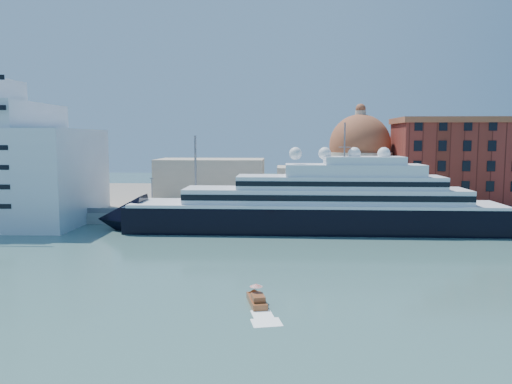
{
  "coord_description": "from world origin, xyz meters",
  "views": [
    {
      "loc": [
        0.59,
        -83.24,
        19.96
      ],
      "look_at": [
        -4.92,
        18.0,
        8.94
      ],
      "focal_mm": 35.0,
      "sensor_mm": 36.0,
      "label": 1
    }
  ],
  "objects": [
    {
      "name": "superyacht",
      "position": [
        4.87,
        23.0,
        4.67
      ],
      "size": [
        90.61,
        12.56,
        27.08
      ],
      "color": "black",
      "rests_on": "ground"
    },
    {
      "name": "quay",
      "position": [
        0.0,
        34.0,
        1.25
      ],
      "size": [
        180.0,
        10.0,
        2.5
      ],
      "primitive_type": "cube",
      "color": "gray",
      "rests_on": "ground"
    },
    {
      "name": "warehouse",
      "position": [
        52.0,
        52.0,
        13.79
      ],
      "size": [
        43.0,
        19.0,
        23.25
      ],
      "color": "maroon",
      "rests_on": "land"
    },
    {
      "name": "quay_fence",
      "position": [
        0.0,
        29.5,
        3.1
      ],
      "size": [
        180.0,
        0.1,
        1.2
      ],
      "primitive_type": "cube",
      "color": "slate",
      "rests_on": "quay"
    },
    {
      "name": "lamp_posts",
      "position": [
        -12.67,
        32.27,
        9.84
      ],
      "size": [
        120.8,
        2.4,
        18.0
      ],
      "color": "slate",
      "rests_on": "quay"
    },
    {
      "name": "service_barge",
      "position": [
        -50.93,
        20.0,
        0.79
      ],
      "size": [
        12.44,
        4.76,
        2.75
      ],
      "rotation": [
        0.0,
        0.0,
        -0.06
      ],
      "color": "white",
      "rests_on": "ground"
    },
    {
      "name": "land",
      "position": [
        0.0,
        75.0,
        1.0
      ],
      "size": [
        260.0,
        72.0,
        2.0
      ],
      "primitive_type": "cube",
      "color": "slate",
      "rests_on": "ground"
    },
    {
      "name": "church",
      "position": [
        6.39,
        57.72,
        10.91
      ],
      "size": [
        66.0,
        18.0,
        25.5
      ],
      "color": "beige",
      "rests_on": "land"
    },
    {
      "name": "water_taxi",
      "position": [
        -2.44,
        -25.13,
        0.61
      ],
      "size": [
        2.9,
        5.58,
        2.53
      ],
      "rotation": [
        0.0,
        0.0,
        0.22
      ],
      "color": "brown",
      "rests_on": "ground"
    },
    {
      "name": "ground",
      "position": [
        0.0,
        0.0,
        0.0
      ],
      "size": [
        400.0,
        400.0,
        0.0
      ],
      "primitive_type": "plane",
      "color": "#3C6766",
      "rests_on": "ground"
    }
  ]
}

